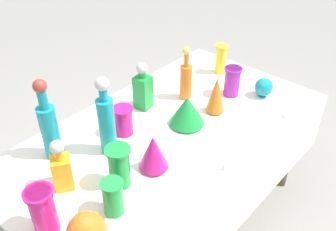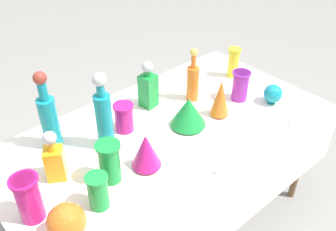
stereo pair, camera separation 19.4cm
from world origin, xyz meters
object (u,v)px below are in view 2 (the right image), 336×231
(square_decanter_1, at_px, (148,87))
(round_bowl_1, at_px, (273,94))
(fluted_vase_1, at_px, (221,98))
(round_bowl_0, at_px, (67,222))
(slender_vase_2, at_px, (124,117))
(slender_vase_3, at_px, (98,190))
(fluted_vase_0, at_px, (188,112))
(slender_vase_4, at_px, (28,197))
(tall_bottle_1, at_px, (193,80))
(tall_bottle_0, at_px, (49,117))
(slender_vase_5, at_px, (109,161))
(fluted_vase_2, at_px, (146,151))
(slender_vase_1, at_px, (233,62))
(square_decanter_0, at_px, (54,159))
(slender_vase_0, at_px, (240,85))
(tall_bottle_2, at_px, (104,116))

(square_decanter_1, distance_m, round_bowl_1, 0.73)
(fluted_vase_1, bearing_deg, round_bowl_0, -170.78)
(slender_vase_2, height_order, round_bowl_0, round_bowl_0)
(slender_vase_3, bearing_deg, fluted_vase_0, 13.46)
(fluted_vase_1, bearing_deg, slender_vase_4, 179.37)
(tall_bottle_1, height_order, round_bowl_0, tall_bottle_1)
(tall_bottle_0, xyz_separation_m, slender_vase_2, (0.35, -0.13, -0.09))
(slender_vase_5, height_order, fluted_vase_0, slender_vase_5)
(fluted_vase_1, relative_size, round_bowl_1, 1.88)
(tall_bottle_0, distance_m, tall_bottle_1, 0.84)
(fluted_vase_2, bearing_deg, slender_vase_1, 17.36)
(round_bowl_1, bearing_deg, round_bowl_0, -177.99)
(slender_vase_3, distance_m, slender_vase_5, 0.16)
(fluted_vase_1, bearing_deg, round_bowl_1, -20.39)
(square_decanter_0, relative_size, slender_vase_3, 1.57)
(square_decanter_0, bearing_deg, tall_bottle_0, 66.20)
(slender_vase_1, relative_size, fluted_vase_0, 1.01)
(tall_bottle_0, bearing_deg, fluted_vase_0, -27.44)
(square_decanter_1, height_order, slender_vase_4, square_decanter_1)
(slender_vase_4, bearing_deg, fluted_vase_2, -7.44)
(tall_bottle_1, relative_size, slender_vase_2, 2.11)
(slender_vase_0, bearing_deg, tall_bottle_0, 162.13)
(square_decanter_0, bearing_deg, tall_bottle_2, 6.75)
(slender_vase_1, bearing_deg, fluted_vase_0, -161.47)
(round_bowl_1, bearing_deg, slender_vase_5, 174.52)
(fluted_vase_2, bearing_deg, slender_vase_0, 6.64)
(tall_bottle_0, relative_size, fluted_vase_2, 2.31)
(slender_vase_2, xyz_separation_m, round_bowl_1, (0.81, -0.36, -0.02))
(slender_vase_4, relative_size, slender_vase_5, 1.05)
(slender_vase_5, distance_m, fluted_vase_2, 0.18)
(fluted_vase_2, height_order, round_bowl_1, fluted_vase_2)
(square_decanter_1, height_order, slender_vase_1, square_decanter_1)
(slender_vase_0, xyz_separation_m, slender_vase_3, (-1.08, -0.15, -0.01))
(tall_bottle_1, relative_size, round_bowl_0, 2.09)
(slender_vase_4, bearing_deg, square_decanter_1, 20.57)
(square_decanter_1, xyz_separation_m, round_bowl_1, (0.57, -0.46, -0.06))
(slender_vase_1, height_order, slender_vase_5, slender_vase_5)
(tall_bottle_1, relative_size, slender_vase_4, 1.55)
(tall_bottle_2, xyz_separation_m, slender_vase_3, (-0.24, -0.31, -0.10))
(tall_bottle_2, height_order, slender_vase_4, tall_bottle_2)
(round_bowl_0, bearing_deg, slender_vase_5, 26.85)
(slender_vase_2, height_order, fluted_vase_2, fluted_vase_2)
(tall_bottle_0, relative_size, tall_bottle_1, 1.28)
(tall_bottle_0, bearing_deg, slender_vase_1, -5.81)
(tall_bottle_2, xyz_separation_m, slender_vase_4, (-0.48, -0.18, -0.07))
(tall_bottle_0, distance_m, slender_vase_4, 0.46)
(slender_vase_0, relative_size, round_bowl_1, 1.54)
(slender_vase_5, height_order, round_bowl_1, slender_vase_5)
(tall_bottle_0, distance_m, slender_vase_1, 1.23)
(square_decanter_0, xyz_separation_m, fluted_vase_0, (0.72, -0.11, -0.02))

